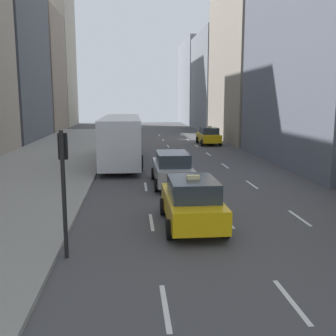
{
  "coord_description": "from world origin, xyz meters",
  "views": [
    {
      "loc": [
        -0.85,
        0.22,
        4.39
      ],
      "look_at": [
        0.52,
        15.28,
        1.78
      ],
      "focal_mm": 42.0,
      "sensor_mm": 36.0,
      "label": 1
    }
  ],
  "objects_px": {
    "taxi_second": "(192,202)",
    "city_bus": "(121,138)",
    "sedan_black_near": "(172,168)",
    "traffic_light_pole": "(64,173)",
    "taxi_lead": "(209,136)"
  },
  "relations": [
    {
      "from": "sedan_black_near",
      "to": "traffic_light_pole",
      "type": "xyz_separation_m",
      "value": [
        -3.95,
        -9.22,
        1.51
      ]
    },
    {
      "from": "taxi_lead",
      "to": "city_bus",
      "type": "relative_size",
      "value": 0.38
    },
    {
      "from": "traffic_light_pole",
      "to": "taxi_lead",
      "type": "bearing_deg",
      "value": 71.18
    },
    {
      "from": "sedan_black_near",
      "to": "traffic_light_pole",
      "type": "relative_size",
      "value": 1.38
    },
    {
      "from": "taxi_lead",
      "to": "traffic_light_pole",
      "type": "distance_m",
      "value": 29.64
    },
    {
      "from": "taxi_lead",
      "to": "city_bus",
      "type": "distance_m",
      "value": 14.04
    },
    {
      "from": "taxi_second",
      "to": "city_bus",
      "type": "xyz_separation_m",
      "value": [
        -2.81,
        14.4,
        0.91
      ]
    },
    {
      "from": "sedan_black_near",
      "to": "traffic_light_pole",
      "type": "distance_m",
      "value": 10.14
    },
    {
      "from": "taxi_second",
      "to": "city_bus",
      "type": "relative_size",
      "value": 0.38
    },
    {
      "from": "sedan_black_near",
      "to": "city_bus",
      "type": "relative_size",
      "value": 0.43
    },
    {
      "from": "city_bus",
      "to": "traffic_light_pole",
      "type": "distance_m",
      "value": 16.86
    },
    {
      "from": "sedan_black_near",
      "to": "city_bus",
      "type": "distance_m",
      "value": 8.14
    },
    {
      "from": "taxi_lead",
      "to": "taxi_second",
      "type": "bearing_deg",
      "value": -102.34
    },
    {
      "from": "sedan_black_near",
      "to": "city_bus",
      "type": "height_order",
      "value": "city_bus"
    },
    {
      "from": "taxi_second",
      "to": "traffic_light_pole",
      "type": "bearing_deg",
      "value": -148.66
    }
  ]
}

